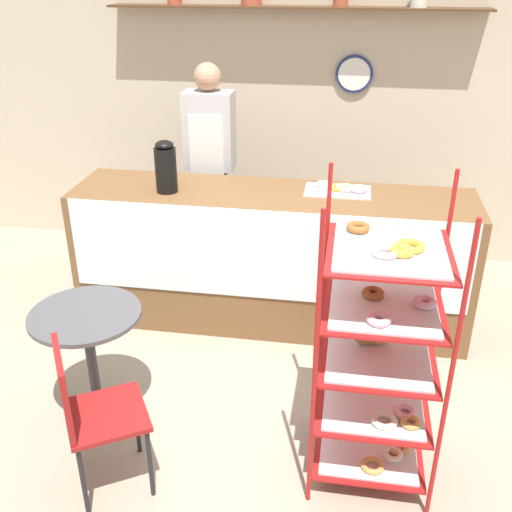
{
  "coord_description": "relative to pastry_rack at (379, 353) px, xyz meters",
  "views": [
    {
      "loc": [
        0.52,
        -2.8,
        2.45
      ],
      "look_at": [
        0.0,
        0.37,
        0.85
      ],
      "focal_mm": 42.0,
      "sensor_mm": 36.0,
      "label": 1
    }
  ],
  "objects": [
    {
      "name": "person_worker",
      "position": [
        -1.29,
        1.95,
        0.26
      ],
      "size": [
        0.38,
        0.23,
        1.77
      ],
      "color": "#282833",
      "rests_on": "ground_plane"
    },
    {
      "name": "cafe_chair",
      "position": [
        -1.37,
        -0.38,
        -0.2
      ],
      "size": [
        0.52,
        0.52,
        0.86
      ],
      "rotation": [
        0.0,
        0.0,
        8.4
      ],
      "color": "black",
      "rests_on": "ground_plane"
    },
    {
      "name": "donut_tray_counter",
      "position": [
        -0.26,
        1.48,
        0.3
      ],
      "size": [
        0.45,
        0.27,
        0.05
      ],
      "color": "silver",
      "rests_on": "display_counter"
    },
    {
      "name": "back_wall",
      "position": [
        -0.72,
        2.67,
        0.64
      ],
      "size": [
        10.0,
        0.3,
        2.7
      ],
      "color": "beige",
      "rests_on": "ground_plane"
    },
    {
      "name": "display_counter",
      "position": [
        -0.72,
        1.37,
        -0.22
      ],
      "size": [
        2.8,
        0.66,
        1.01
      ],
      "color": "brown",
      "rests_on": "ground_plane"
    },
    {
      "name": "coffee_carafe",
      "position": [
        -1.44,
        1.29,
        0.46
      ],
      "size": [
        0.15,
        0.15,
        0.36
      ],
      "color": "black",
      "rests_on": "display_counter"
    },
    {
      "name": "pastry_rack",
      "position": [
        0.0,
        0.0,
        0.0
      ],
      "size": [
        0.6,
        0.61,
        1.58
      ],
      "color": "#A51919",
      "rests_on": "ground_plane"
    },
    {
      "name": "ground_plane",
      "position": [
        -0.72,
        0.33,
        -0.72
      ],
      "size": [
        14.0,
        14.0,
        0.0
      ],
      "primitive_type": "plane",
      "color": "gray"
    },
    {
      "name": "cafe_table",
      "position": [
        -1.59,
        0.14,
        -0.19
      ],
      "size": [
        0.62,
        0.62,
        0.71
      ],
      "color": "#262628",
      "rests_on": "ground_plane"
    }
  ]
}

